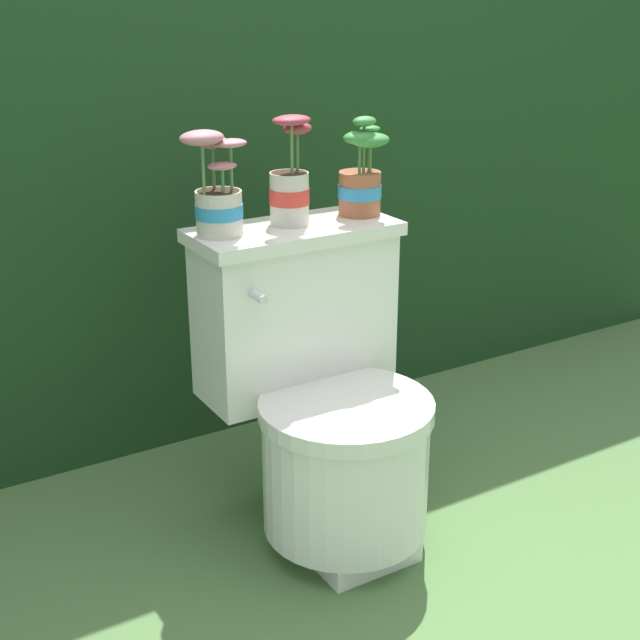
% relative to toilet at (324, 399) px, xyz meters
% --- Properties ---
extents(ground_plane, '(12.00, 12.00, 0.00)m').
position_rel_toilet_xyz_m(ground_plane, '(0.03, -0.10, -0.33)').
color(ground_plane, '#4C703D').
extents(hedge_backdrop, '(3.65, 0.88, 1.60)m').
position_rel_toilet_xyz_m(hedge_backdrop, '(0.03, 1.00, 0.47)').
color(hedge_backdrop, '#193819').
rests_on(hedge_backdrop, ground).
extents(toilet, '(0.48, 0.54, 0.72)m').
position_rel_toilet_xyz_m(toilet, '(0.00, 0.00, 0.00)').
color(toilet, silver).
rests_on(toilet, ground).
extents(potted_plant_left, '(0.15, 0.11, 0.23)m').
position_rel_toilet_xyz_m(potted_plant_left, '(-0.18, 0.14, 0.47)').
color(potted_plant_left, beige).
rests_on(potted_plant_left, toilet).
extents(potted_plant_midleft, '(0.11, 0.09, 0.25)m').
position_rel_toilet_xyz_m(potted_plant_midleft, '(-0.00, 0.15, 0.47)').
color(potted_plant_midleft, beige).
rests_on(potted_plant_midleft, toilet).
extents(potted_plant_middle, '(0.12, 0.10, 0.23)m').
position_rel_toilet_xyz_m(potted_plant_middle, '(0.19, 0.14, 0.47)').
color(potted_plant_middle, '#9E5638').
rests_on(potted_plant_middle, toilet).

